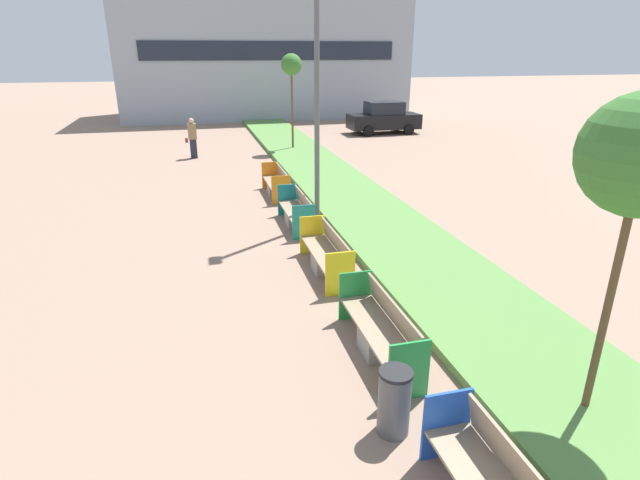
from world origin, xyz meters
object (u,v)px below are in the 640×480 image
object	(u,v)px
litter_bin	(394,402)
street_lamp_post	(317,74)
bench_teal_frame	(297,213)
parked_car_distant	(384,118)
bench_orange_frame	(277,185)
bench_green_frame	(381,333)
bench_yellow_frame	(327,256)
sapling_tree_far	(291,66)
pedestrian_walking	(192,138)

from	to	relation	value
litter_bin	street_lamp_post	xyz separation A→B (m)	(1.09, 8.39, 3.64)
street_lamp_post	bench_teal_frame	bearing A→B (deg)	-173.32
bench_teal_frame	parked_car_distant	xyz separation A→B (m)	(8.54, 15.30, 0.54)
bench_teal_frame	street_lamp_post	size ratio (longest dim) A/B	0.30
bench_teal_frame	bench_orange_frame	world-z (taller)	same
bench_green_frame	parked_car_distant	distance (m)	23.49
bench_green_frame	litter_bin	world-z (taller)	bench_green_frame
parked_car_distant	bench_yellow_frame	bearing A→B (deg)	-114.22
bench_green_frame	street_lamp_post	bearing A→B (deg)	84.77
litter_bin	parked_car_distant	world-z (taller)	parked_car_distant
bench_green_frame	bench_teal_frame	world-z (taller)	same
bench_green_frame	bench_teal_frame	bearing A→B (deg)	90.02
street_lamp_post	sapling_tree_far	world-z (taller)	street_lamp_post
bench_yellow_frame	bench_orange_frame	xyz separation A→B (m)	(-0.00, 6.53, -0.01)
parked_car_distant	street_lamp_post	bearing A→B (deg)	-116.98
litter_bin	bench_teal_frame	bearing A→B (deg)	86.67
sapling_tree_far	bench_green_frame	bearing A→B (deg)	-96.94
bench_orange_frame	pedestrian_walking	bearing A→B (deg)	109.97
bench_yellow_frame	bench_green_frame	bearing A→B (deg)	-90.00
bench_green_frame	bench_yellow_frame	world-z (taller)	same
bench_yellow_frame	parked_car_distant	bearing A→B (deg)	65.24
litter_bin	street_lamp_post	world-z (taller)	street_lamp_post
street_lamp_post	pedestrian_walking	size ratio (longest dim) A/B	4.10
sapling_tree_far	litter_bin	bearing A→B (deg)	-97.74
bench_orange_frame	parked_car_distant	xyz separation A→B (m)	(8.55, 11.99, 0.54)
bench_green_frame	street_lamp_post	xyz separation A→B (m)	(0.61, 6.64, 3.73)
bench_orange_frame	parked_car_distant	size ratio (longest dim) A/B	0.52
litter_bin	sapling_tree_far	distance (m)	19.96
bench_yellow_frame	street_lamp_post	bearing A→B (deg)	79.53
street_lamp_post	parked_car_distant	size ratio (longest dim) A/B	1.77
street_lamp_post	bench_yellow_frame	bearing A→B (deg)	-100.47
bench_yellow_frame	sapling_tree_far	world-z (taller)	sapling_tree_far
bench_orange_frame	parked_car_distant	bearing A→B (deg)	54.52
bench_teal_frame	pedestrian_walking	size ratio (longest dim) A/B	1.23
bench_green_frame	parked_car_distant	size ratio (longest dim) A/B	0.58
sapling_tree_far	pedestrian_walking	world-z (taller)	sapling_tree_far
bench_orange_frame	litter_bin	size ratio (longest dim) A/B	2.36
street_lamp_post	litter_bin	bearing A→B (deg)	-97.43
bench_green_frame	bench_yellow_frame	bearing A→B (deg)	90.00
litter_bin	pedestrian_walking	size ratio (longest dim) A/B	0.51
litter_bin	bench_green_frame	bearing A→B (deg)	74.44
bench_orange_frame	litter_bin	xyz separation A→B (m)	(-0.48, -11.63, 0.10)
bench_green_frame	sapling_tree_far	bearing A→B (deg)	83.06
street_lamp_post	parked_car_distant	bearing A→B (deg)	62.48
bench_teal_frame	parked_car_distant	world-z (taller)	parked_car_distant
bench_orange_frame	sapling_tree_far	xyz separation A→B (m)	(2.16, 7.84, 3.61)
bench_yellow_frame	bench_teal_frame	bearing A→B (deg)	90.04
parked_car_distant	bench_teal_frame	bearing A→B (deg)	-118.64
bench_yellow_frame	bench_teal_frame	distance (m)	3.22
bench_teal_frame	litter_bin	bearing A→B (deg)	-93.33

